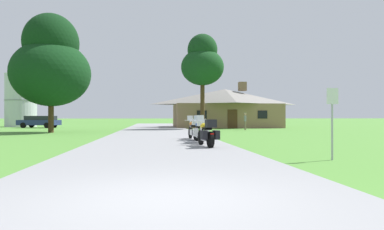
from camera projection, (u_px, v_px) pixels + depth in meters
ground_plane at (156, 134)px, 24.90m from camera, size 500.00×500.00×0.00m
asphalt_driveway at (157, 135)px, 22.91m from camera, size 6.40×80.00×0.06m
motorcycle_yellow_nearest_to_camera at (207, 133)px, 13.85m from camera, size 0.88×2.08×1.30m
motorcycle_blue_second_in_row at (200, 131)px, 16.15m from camera, size 0.72×2.08×1.30m
motorcycle_orange_farthest_in_row at (194, 129)px, 18.27m from camera, size 0.69×2.08×1.30m
stone_lodge at (225, 108)px, 41.59m from camera, size 13.07×8.59×5.61m
bystander_gray_shirt_near_lodge at (245, 120)px, 33.15m from camera, size 0.30×0.54×1.69m
metal_signpost_roadside at (332, 115)px, 9.99m from camera, size 0.36×0.06×2.14m
tree_by_lodge_front at (202, 62)px, 34.99m from camera, size 4.45×4.45×9.90m
tree_left_near at (51, 64)px, 27.49m from camera, size 6.30×6.30×9.71m
metal_silo_distant at (21, 97)px, 43.90m from camera, size 3.95×3.95×7.79m
parked_navy_suv_far_left at (40, 121)px, 39.47m from camera, size 4.88×2.74×1.40m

